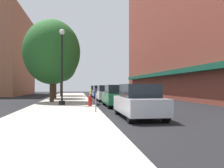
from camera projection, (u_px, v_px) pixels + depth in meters
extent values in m
plane|color=black|center=(105.00, 101.00, 25.44)|extent=(90.00, 90.00, 0.00)
cube|color=#A8A399|center=(67.00, 100.00, 25.84)|extent=(4.80, 50.00, 0.12)
cube|color=brown|center=(184.00, 14.00, 31.13)|extent=(6.00, 40.00, 22.14)
cube|color=#144C38|center=(160.00, 74.00, 30.56)|extent=(0.90, 34.00, 0.50)
cube|color=#9E6047|center=(9.00, 54.00, 42.09)|extent=(6.00, 18.00, 14.62)
cylinder|color=black|center=(62.00, 103.00, 18.46)|extent=(0.48, 0.48, 0.30)
cylinder|color=black|center=(62.00, 67.00, 18.48)|extent=(0.14, 0.14, 5.20)
sphere|color=silver|center=(62.00, 32.00, 18.51)|extent=(0.44, 0.44, 0.44)
cylinder|color=red|center=(90.00, 102.00, 17.08)|extent=(0.26, 0.26, 0.62)
sphere|color=red|center=(90.00, 97.00, 17.08)|extent=(0.24, 0.24, 0.24)
cylinder|color=red|center=(92.00, 101.00, 17.10)|extent=(0.12, 0.10, 0.10)
cylinder|color=slate|center=(96.00, 103.00, 13.10)|extent=(0.06, 0.06, 1.05)
cube|color=#33383D|center=(96.00, 91.00, 13.11)|extent=(0.14, 0.09, 0.26)
cylinder|color=#422D1E|center=(55.00, 86.00, 28.24)|extent=(0.40, 0.40, 2.84)
ellipsoid|color=#2D6B28|center=(55.00, 62.00, 28.26)|extent=(4.07, 4.07, 4.68)
cylinder|color=#422D1E|center=(52.00, 87.00, 21.83)|extent=(0.40, 0.40, 2.65)
ellipsoid|color=#235B23|center=(52.00, 52.00, 21.87)|extent=(5.20, 5.20, 5.98)
cylinder|color=#4C3823|center=(61.00, 86.00, 36.46)|extent=(0.40, 0.40, 3.08)
ellipsoid|color=#235B23|center=(61.00, 64.00, 36.49)|extent=(4.60, 4.60, 5.29)
cylinder|color=black|center=(117.00, 109.00, 13.07)|extent=(0.22, 0.64, 0.64)
cylinder|color=black|center=(145.00, 108.00, 13.30)|extent=(0.22, 0.64, 0.64)
cylinder|color=black|center=(130.00, 116.00, 9.90)|extent=(0.22, 0.64, 0.64)
cylinder|color=black|center=(166.00, 115.00, 10.13)|extent=(0.22, 0.64, 0.64)
cube|color=#B2B2BA|center=(139.00, 105.00, 11.60)|extent=(1.80, 4.30, 0.76)
cube|color=black|center=(139.00, 91.00, 11.46)|extent=(1.56, 2.20, 0.64)
cylinder|color=black|center=(104.00, 101.00, 19.50)|extent=(0.22, 0.64, 0.64)
cylinder|color=black|center=(122.00, 101.00, 19.73)|extent=(0.22, 0.64, 0.64)
cylinder|color=black|center=(109.00, 104.00, 16.34)|extent=(0.22, 0.64, 0.64)
cylinder|color=black|center=(131.00, 104.00, 16.57)|extent=(0.22, 0.64, 0.64)
cube|color=#196638|center=(116.00, 98.00, 18.04)|extent=(1.80, 4.30, 0.76)
cube|color=black|center=(117.00, 89.00, 17.90)|extent=(1.56, 2.20, 0.64)
cylinder|color=black|center=(97.00, 97.00, 26.22)|extent=(0.22, 0.64, 0.64)
cylinder|color=black|center=(111.00, 97.00, 26.45)|extent=(0.22, 0.64, 0.64)
cylinder|color=black|center=(100.00, 99.00, 23.06)|extent=(0.22, 0.64, 0.64)
cylinder|color=black|center=(116.00, 99.00, 23.29)|extent=(0.22, 0.64, 0.64)
cube|color=silver|center=(106.00, 95.00, 24.76)|extent=(1.80, 4.30, 0.76)
cube|color=black|center=(106.00, 88.00, 24.62)|extent=(1.56, 2.20, 0.64)
cylinder|color=black|center=(93.00, 95.00, 32.62)|extent=(0.22, 0.64, 0.64)
cylinder|color=black|center=(104.00, 95.00, 32.85)|extent=(0.22, 0.64, 0.64)
cylinder|color=black|center=(95.00, 96.00, 29.46)|extent=(0.22, 0.64, 0.64)
cylinder|color=black|center=(107.00, 96.00, 29.69)|extent=(0.22, 0.64, 0.64)
cube|color=#1E389E|center=(100.00, 93.00, 31.16)|extent=(1.80, 4.30, 0.76)
cube|color=black|center=(100.00, 88.00, 31.02)|extent=(1.56, 2.20, 0.64)
cylinder|color=black|center=(90.00, 94.00, 39.08)|extent=(0.22, 0.64, 0.64)
cylinder|color=black|center=(100.00, 94.00, 39.31)|extent=(0.22, 0.64, 0.64)
cylinder|color=black|center=(91.00, 94.00, 35.92)|extent=(0.22, 0.64, 0.64)
cylinder|color=black|center=(102.00, 94.00, 36.15)|extent=(0.22, 0.64, 0.64)
cube|color=gold|center=(96.00, 92.00, 37.62)|extent=(1.80, 4.30, 0.76)
cube|color=black|center=(96.00, 88.00, 37.48)|extent=(1.56, 2.20, 0.64)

